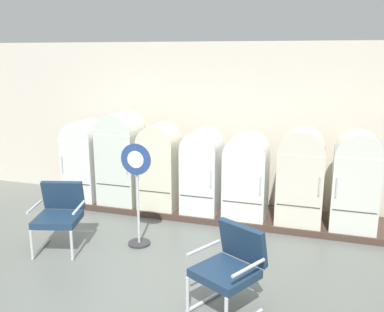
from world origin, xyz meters
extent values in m
cube|color=beige|center=(0.00, 3.66, 1.44)|extent=(11.76, 0.12, 2.89)
cube|color=#47443F|center=(0.00, 3.66, 2.54)|extent=(11.76, 0.07, 0.06)
cube|color=#47342B|center=(0.00, 3.02, 0.05)|extent=(5.94, 0.95, 0.10)
cube|color=white|center=(-2.32, 2.93, 0.67)|extent=(0.61, 0.68, 1.12)
cylinder|color=white|center=(-2.32, 2.93, 1.23)|extent=(0.61, 0.66, 0.61)
cube|color=#383838|center=(-2.32, 2.59, 0.46)|extent=(0.56, 0.01, 0.01)
cylinder|color=silver|center=(-2.56, 2.57, 0.80)|extent=(0.02, 0.02, 0.28)
cube|color=silver|center=(-1.58, 2.93, 0.74)|extent=(0.68, 0.67, 1.27)
cylinder|color=silver|center=(-1.58, 2.93, 1.37)|extent=(0.68, 0.66, 0.68)
cube|color=#383838|center=(-1.58, 2.59, 0.51)|extent=(0.63, 0.01, 0.01)
cylinder|color=silver|center=(-1.30, 2.57, 0.89)|extent=(0.02, 0.02, 0.28)
cube|color=beige|center=(-0.84, 2.90, 0.67)|extent=(0.64, 0.61, 1.13)
cylinder|color=beige|center=(-0.84, 2.90, 1.23)|extent=(0.64, 0.60, 0.64)
cube|color=#383838|center=(-0.84, 2.59, 0.46)|extent=(0.59, 0.01, 0.01)
cylinder|color=silver|center=(-1.10, 2.57, 0.80)|extent=(0.02, 0.02, 0.28)
cube|color=white|center=(-0.10, 2.90, 0.65)|extent=(0.60, 0.63, 1.10)
cylinder|color=white|center=(-0.10, 2.90, 1.20)|extent=(0.60, 0.61, 0.60)
cube|color=#383838|center=(-0.10, 2.59, 0.45)|extent=(0.55, 0.01, 0.01)
cylinder|color=silver|center=(0.14, 2.57, 0.78)|extent=(0.02, 0.02, 0.28)
cube|color=white|center=(0.65, 2.89, 0.62)|extent=(0.67, 0.59, 1.03)
cylinder|color=white|center=(0.65, 2.89, 1.14)|extent=(0.67, 0.58, 0.67)
cube|color=#383838|center=(0.65, 2.59, 0.43)|extent=(0.62, 0.01, 0.01)
cylinder|color=silver|center=(0.92, 2.57, 0.74)|extent=(0.02, 0.02, 0.28)
cube|color=silver|center=(1.49, 2.90, 0.67)|extent=(0.69, 0.62, 1.14)
cylinder|color=silver|center=(1.49, 2.90, 1.24)|extent=(0.69, 0.61, 0.69)
cube|color=#383838|center=(1.49, 2.59, 0.47)|extent=(0.64, 0.01, 0.01)
cylinder|color=silver|center=(1.78, 2.57, 0.81)|extent=(0.02, 0.02, 0.28)
cube|color=silver|center=(2.29, 2.89, 0.68)|extent=(0.66, 0.60, 1.16)
cylinder|color=silver|center=(2.29, 2.89, 1.26)|extent=(0.66, 0.59, 0.66)
cube|color=#383838|center=(2.29, 2.59, 0.47)|extent=(0.61, 0.01, 0.01)
cylinder|color=silver|center=(2.02, 2.57, 0.82)|extent=(0.02, 0.02, 0.28)
cylinder|color=silver|center=(-1.91, 1.01, 0.02)|extent=(0.19, 0.59, 0.04)
cylinder|color=silver|center=(-1.84, 0.73, 0.22)|extent=(0.05, 0.05, 0.40)
cylinder|color=silver|center=(-1.39, 1.14, 0.02)|extent=(0.19, 0.59, 0.04)
cylinder|color=silver|center=(-1.31, 0.87, 0.22)|extent=(0.05, 0.05, 0.40)
cube|color=#1D344F|center=(-1.65, 1.08, 0.46)|extent=(0.70, 0.68, 0.09)
cube|color=#1D344F|center=(-1.72, 1.35, 0.72)|extent=(0.60, 0.30, 0.43)
cylinder|color=silver|center=(-1.95, 1.00, 0.65)|extent=(0.16, 0.49, 0.04)
cylinder|color=silver|center=(-1.35, 1.15, 0.65)|extent=(0.16, 0.49, 0.04)
cylinder|color=silver|center=(0.66, 0.45, 0.02)|extent=(0.32, 0.55, 0.04)
cylinder|color=silver|center=(0.53, 0.20, 0.22)|extent=(0.05, 0.05, 0.40)
cube|color=#1D344F|center=(0.90, 0.32, 0.46)|extent=(0.77, 0.76, 0.09)
cube|color=#1D344F|center=(1.03, 0.57, 0.72)|extent=(0.59, 0.42, 0.43)
cylinder|color=silver|center=(0.63, 0.47, 0.65)|extent=(0.27, 0.45, 0.04)
cylinder|color=silver|center=(1.17, 0.17, 0.65)|extent=(0.27, 0.45, 0.04)
cylinder|color=#2D2D30|center=(-0.66, 1.59, 0.01)|extent=(0.32, 0.32, 0.03)
cylinder|color=silver|center=(-0.66, 1.59, 0.65)|extent=(0.04, 0.04, 1.25)
cylinder|color=navy|center=(-0.66, 1.56, 1.28)|extent=(0.44, 0.02, 0.44)
cylinder|color=white|center=(-0.66, 1.55, 1.28)|extent=(0.24, 0.00, 0.24)
camera|label=1|loc=(1.78, -3.64, 2.71)|focal=39.92mm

